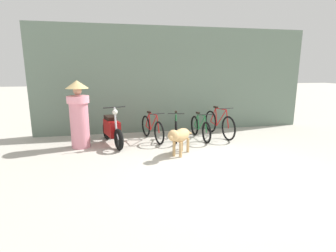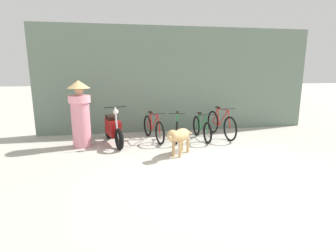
{
  "view_description": "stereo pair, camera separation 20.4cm",
  "coord_description": "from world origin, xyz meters",
  "views": [
    {
      "loc": [
        -2.09,
        -4.82,
        2.02
      ],
      "look_at": [
        -0.76,
        1.37,
        0.65
      ],
      "focal_mm": 28.0,
      "sensor_mm": 36.0,
      "label": 1
    },
    {
      "loc": [
        -1.89,
        -4.86,
        2.02
      ],
      "look_at": [
        -0.76,
        1.37,
        0.65
      ],
      "focal_mm": 28.0,
      "sensor_mm": 36.0,
      "label": 2
    }
  ],
  "objects": [
    {
      "name": "bicycle_2",
      "position": [
        0.42,
        2.35,
        0.33
      ],
      "size": [
        0.46,
        1.59,
        0.8
      ],
      "rotation": [
        0.0,
        0.0,
        -1.54
      ],
      "color": "black",
      "rests_on": "ground"
    },
    {
      "name": "shop_wall_back",
      "position": [
        0.0,
        3.66,
        1.68
      ],
      "size": [
        9.01,
        0.2,
        3.35
      ],
      "color": "slate",
      "rests_on": "ground"
    },
    {
      "name": "ground_plane",
      "position": [
        0.0,
        0.0,
        0.0
      ],
      "size": [
        60.0,
        60.0,
        0.0
      ],
      "primitive_type": "plane",
      "color": "#B7B2A5"
    },
    {
      "name": "stray_dog",
      "position": [
        -0.56,
        1.01,
        0.47
      ],
      "size": [
        0.87,
        1.01,
        0.69
      ],
      "rotation": [
        0.0,
        0.0,
        4.02
      ],
      "color": "tan",
      "rests_on": "ground"
    },
    {
      "name": "bicycle_3",
      "position": [
        1.09,
        2.55,
        0.38
      ],
      "size": [
        0.46,
        1.79,
        0.93
      ],
      "rotation": [
        0.0,
        0.0,
        -1.45
      ],
      "color": "black",
      "rests_on": "ground"
    },
    {
      "name": "person_in_robes",
      "position": [
        -2.95,
        2.2,
        0.93
      ],
      "size": [
        0.76,
        0.76,
        1.75
      ],
      "rotation": [
        0.0,
        0.0,
        3.53
      ],
      "color": "pink",
      "rests_on": "ground"
    },
    {
      "name": "bicycle_1",
      "position": [
        -0.29,
        2.47,
        0.34
      ],
      "size": [
        0.51,
        1.57,
        0.83
      ],
      "rotation": [
        0.0,
        0.0,
        -1.8
      ],
      "color": "black",
      "rests_on": "ground"
    },
    {
      "name": "bicycle_0",
      "position": [
        -0.99,
        2.51,
        0.35
      ],
      "size": [
        0.52,
        1.63,
        0.84
      ],
      "rotation": [
        0.0,
        0.0,
        -1.34
      ],
      "color": "black",
      "rests_on": "ground"
    },
    {
      "name": "motorcycle",
      "position": [
        -2.13,
        2.29,
        0.42
      ],
      "size": [
        0.66,
        1.73,
        1.09
      ],
      "rotation": [
        0.0,
        0.0,
        -1.3
      ],
      "color": "black",
      "rests_on": "ground"
    }
  ]
}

